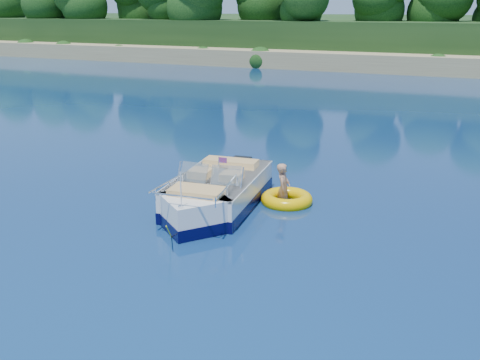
{
  "coord_description": "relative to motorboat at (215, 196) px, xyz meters",
  "views": [
    {
      "loc": [
        4.35,
        -11.24,
        5.22
      ],
      "look_at": [
        -1.08,
        1.14,
        0.85
      ],
      "focal_mm": 40.0,
      "sensor_mm": 36.0,
      "label": 1
    }
  ],
  "objects": [
    {
      "name": "shoreline",
      "position": [
        1.74,
        62.83,
        0.61
      ],
      "size": [
        170.0,
        59.0,
        6.0
      ],
      "color": "#8E7B52",
      "rests_on": "ground"
    },
    {
      "name": "boy",
      "position": [
        1.54,
        1.24,
        -0.37
      ],
      "size": [
        0.5,
        0.86,
        1.59
      ],
      "primitive_type": "imported",
      "rotation": [
        0.0,
        -0.17,
        1.74
      ],
      "color": "tan",
      "rests_on": "ground"
    },
    {
      "name": "tow_tube",
      "position": [
        1.64,
        1.23,
        -0.27
      ],
      "size": [
        1.78,
        1.78,
        0.38
      ],
      "rotation": [
        0.0,
        0.0,
        0.26
      ],
      "color": "#F8BD00",
      "rests_on": "ground"
    },
    {
      "name": "motorboat",
      "position": [
        0.0,
        0.0,
        0.0
      ],
      "size": [
        2.42,
        5.71,
        1.9
      ],
      "rotation": [
        0.0,
        0.0,
        0.1
      ],
      "color": "white",
      "rests_on": "ground"
    },
    {
      "name": "treeline",
      "position": [
        1.78,
        40.07,
        5.18
      ],
      "size": [
        150.0,
        7.12,
        8.19
      ],
      "color": "black",
      "rests_on": "ground"
    },
    {
      "name": "ground",
      "position": [
        1.74,
        -0.94,
        -0.37
      ],
      "size": [
        160.0,
        160.0,
        0.0
      ],
      "primitive_type": "plane",
      "color": "#0A1946",
      "rests_on": "ground"
    }
  ]
}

